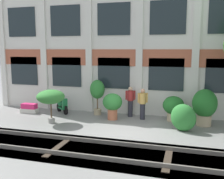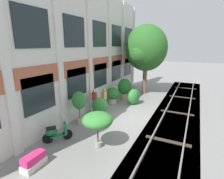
# 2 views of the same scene
# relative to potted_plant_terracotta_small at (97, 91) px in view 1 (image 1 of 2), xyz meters

# --- Properties ---
(ground_plane) EXTENTS (80.00, 80.00, 0.00)m
(ground_plane) POSITION_rel_potted_plant_terracotta_small_xyz_m (2.16, -2.45, -1.31)
(ground_plane) COLOR gray
(apartment_facade) EXTENTS (17.42, 0.64, 8.11)m
(apartment_facade) POSITION_rel_potted_plant_terracotta_small_xyz_m (2.16, 0.87, 2.72)
(apartment_facade) COLOR silver
(apartment_facade) RESTS_ON ground
(rail_tracks) EXTENTS (25.06, 2.80, 0.43)m
(rail_tracks) POSITION_rel_potted_plant_terracotta_small_xyz_m (2.16, -4.91, -1.45)
(rail_tracks) COLOR #423F3A
(rail_tracks) RESTS_ON ground
(potted_plant_terracotta_small) EXTENTS (0.80, 0.80, 1.92)m
(potted_plant_terracotta_small) POSITION_rel_potted_plant_terracotta_small_xyz_m (0.00, 0.00, 0.00)
(potted_plant_terracotta_small) COLOR tan
(potted_plant_terracotta_small) RESTS_ON ground
(potted_plant_square_trough) EXTENTS (0.98, 0.50, 0.53)m
(potted_plant_square_trough) POSITION_rel_potted_plant_terracotta_small_xyz_m (-3.82, -0.69, -1.06)
(potted_plant_square_trough) COLOR beige
(potted_plant_square_trough) RESTS_ON ground
(potted_plant_low_pan) EXTENTS (1.34, 1.34, 1.64)m
(potted_plant_low_pan) POSITION_rel_potted_plant_terracotta_small_xyz_m (-1.62, -2.16, -0.04)
(potted_plant_low_pan) COLOR gray
(potted_plant_low_pan) RESTS_ON ground
(potted_plant_fluted_column) EXTENTS (1.14, 1.14, 1.73)m
(potted_plant_fluted_column) POSITION_rel_potted_plant_terracotta_small_xyz_m (5.49, -0.57, -0.34)
(potted_plant_fluted_column) COLOR tan
(potted_plant_fluted_column) RESTS_ON ground
(potted_plant_ribbed_drum) EXTENTS (1.06, 1.06, 1.25)m
(potted_plant_ribbed_drum) POSITION_rel_potted_plant_terracotta_small_xyz_m (4.06, -0.13, -0.59)
(potted_plant_ribbed_drum) COLOR tan
(potted_plant_ribbed_drum) RESTS_ON ground
(potted_plant_stone_basin) EXTENTS (1.00, 1.00, 1.35)m
(potted_plant_stone_basin) POSITION_rel_potted_plant_terracotta_small_xyz_m (1.06, -0.73, -0.49)
(potted_plant_stone_basin) COLOR #B76647
(potted_plant_stone_basin) RESTS_ON ground
(scooter_near_curb) EXTENTS (1.12, 0.95, 0.98)m
(scooter_near_curb) POSITION_rel_potted_plant_terracotta_small_xyz_m (-2.08, -0.16, -0.88)
(scooter_near_curb) COLOR black
(scooter_near_curb) RESTS_ON ground
(resident_by_doorway) EXTENTS (0.51, 0.34, 1.61)m
(resident_by_doorway) POSITION_rel_potted_plant_terracotta_small_xyz_m (1.81, 0.10, -0.45)
(resident_by_doorway) COLOR #282833
(resident_by_doorway) RESTS_ON ground
(resident_watching_tracks) EXTENTS (0.50, 0.34, 1.58)m
(resident_watching_tracks) POSITION_rel_potted_plant_terracotta_small_xyz_m (2.53, -0.26, -0.47)
(resident_watching_tracks) COLOR #282833
(resident_watching_tracks) RESTS_ON ground
(topiary_hedge) EXTENTS (1.31, 1.06, 1.20)m
(topiary_hedge) POSITION_rel_potted_plant_terracotta_small_xyz_m (4.56, -1.69, -0.71)
(topiary_hedge) COLOR #2D7A33
(topiary_hedge) RESTS_ON ground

